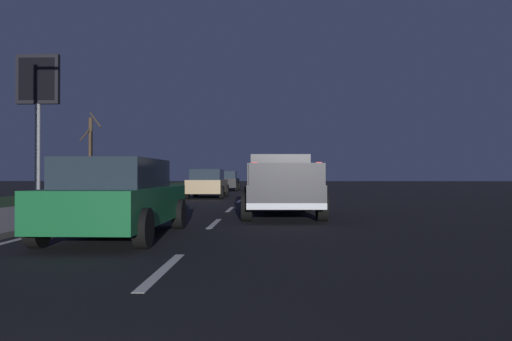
{
  "coord_description": "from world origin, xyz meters",
  "views": [
    {
      "loc": [
        -1.16,
        -1.35,
        1.22
      ],
      "look_at": [
        14.85,
        -0.96,
        1.38
      ],
      "focal_mm": 33.59,
      "sensor_mm": 36.0,
      "label": 1
    }
  ],
  "objects_px": {
    "pickup_truck": "(280,185)",
    "sedan_tan": "(208,183)",
    "sedan_green": "(118,197)",
    "sedan_black": "(226,181)",
    "gas_price_sign": "(38,92)",
    "bare_tree_far": "(90,153)"
  },
  "relations": [
    {
      "from": "sedan_black",
      "to": "bare_tree_far",
      "type": "distance_m",
      "value": 10.42
    },
    {
      "from": "gas_price_sign",
      "to": "sedan_green",
      "type": "bearing_deg",
      "value": -147.93
    },
    {
      "from": "pickup_truck",
      "to": "gas_price_sign",
      "type": "bearing_deg",
      "value": 60.21
    },
    {
      "from": "pickup_truck",
      "to": "sedan_tan",
      "type": "height_order",
      "value": "pickup_truck"
    },
    {
      "from": "pickup_truck",
      "to": "bare_tree_far",
      "type": "height_order",
      "value": "bare_tree_far"
    },
    {
      "from": "pickup_truck",
      "to": "sedan_tan",
      "type": "distance_m",
      "value": 11.71
    },
    {
      "from": "pickup_truck",
      "to": "sedan_green",
      "type": "relative_size",
      "value": 1.24
    },
    {
      "from": "gas_price_sign",
      "to": "sedan_tan",
      "type": "bearing_deg",
      "value": -53.9
    },
    {
      "from": "pickup_truck",
      "to": "gas_price_sign",
      "type": "xyz_separation_m",
      "value": [
        6.06,
        10.6,
        4.02
      ]
    },
    {
      "from": "sedan_green",
      "to": "sedan_tan",
      "type": "height_order",
      "value": "same"
    },
    {
      "from": "sedan_tan",
      "to": "bare_tree_far",
      "type": "relative_size",
      "value": 0.77
    },
    {
      "from": "gas_price_sign",
      "to": "bare_tree_far",
      "type": "distance_m",
      "value": 13.25
    },
    {
      "from": "gas_price_sign",
      "to": "bare_tree_far",
      "type": "relative_size",
      "value": 1.15
    },
    {
      "from": "pickup_truck",
      "to": "gas_price_sign",
      "type": "height_order",
      "value": "gas_price_sign"
    },
    {
      "from": "pickup_truck",
      "to": "sedan_black",
      "type": "xyz_separation_m",
      "value": [
        23.02,
        3.67,
        -0.13
      ]
    },
    {
      "from": "sedan_black",
      "to": "bare_tree_far",
      "type": "xyz_separation_m",
      "value": [
        -4.1,
        9.36,
        2.04
      ]
    },
    {
      "from": "bare_tree_far",
      "to": "sedan_tan",
      "type": "bearing_deg",
      "value": -129.71
    },
    {
      "from": "sedan_green",
      "to": "sedan_black",
      "type": "distance_m",
      "value": 28.53
    },
    {
      "from": "sedan_green",
      "to": "gas_price_sign",
      "type": "xyz_separation_m",
      "value": [
        11.57,
        7.25,
        4.15
      ]
    },
    {
      "from": "sedan_black",
      "to": "gas_price_sign",
      "type": "xyz_separation_m",
      "value": [
        -16.95,
        6.93,
        4.15
      ]
    },
    {
      "from": "sedan_black",
      "to": "gas_price_sign",
      "type": "bearing_deg",
      "value": 157.78
    },
    {
      "from": "sedan_black",
      "to": "bare_tree_far",
      "type": "bearing_deg",
      "value": 113.66
    }
  ]
}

